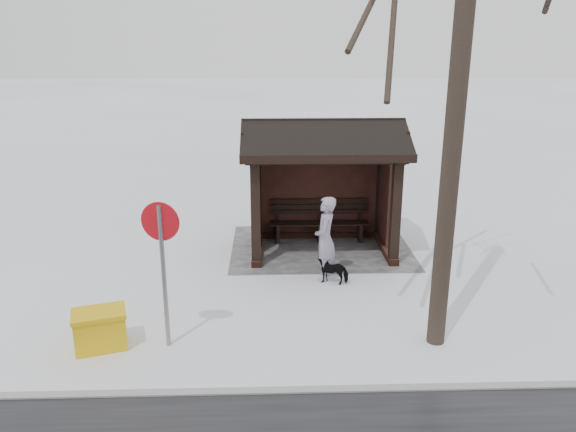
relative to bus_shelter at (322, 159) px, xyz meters
The scene contains 8 objects.
ground 2.17m from the bus_shelter, 90.00° to the left, with size 120.00×120.00×0.00m, color white.
kerb 6.05m from the bus_shelter, 90.00° to the left, with size 120.00×0.15×0.06m, color gray.
trampled_patch 2.16m from the bus_shelter, 90.00° to the right, with size 4.20×3.20×0.02m, color gray.
bus_shelter is the anchor object (origin of this frame).
pedestrian 2.19m from the bus_shelter, 87.41° to the left, with size 0.64×0.42×1.76m, color #978CA4.
dog 2.71m from the bus_shelter, 92.11° to the left, with size 0.30×0.66×0.56m, color black.
grit_bin 6.15m from the bus_shelter, 47.97° to the left, with size 0.96×0.78×0.64m.
road_sign 5.19m from the bus_shelter, 56.43° to the left, with size 0.61×0.17×2.42m.
Camera 1 is at (1.20, 12.28, 4.75)m, focal length 35.00 mm.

